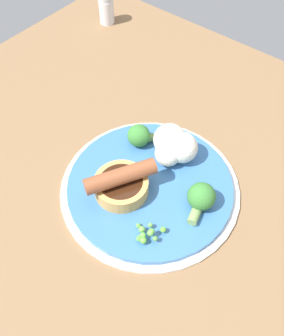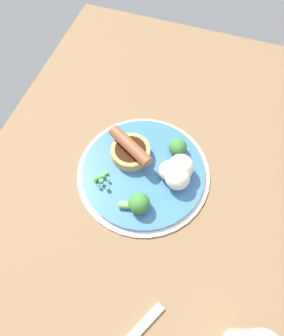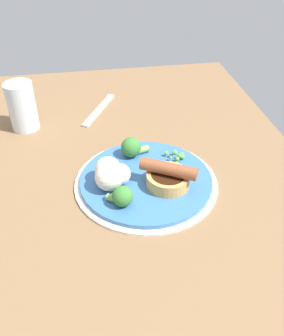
% 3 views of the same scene
% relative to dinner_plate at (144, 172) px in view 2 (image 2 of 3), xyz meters
% --- Properties ---
extents(dining_table, '(1.10, 0.80, 0.03)m').
position_rel_dinner_plate_xyz_m(dining_table, '(-0.04, -0.04, -0.02)').
color(dining_table, brown).
rests_on(dining_table, ground).
extents(dinner_plate, '(0.29, 0.29, 0.01)m').
position_rel_dinner_plate_xyz_m(dinner_plate, '(0.00, 0.00, 0.00)').
color(dinner_plate, silver).
rests_on(dinner_plate, dining_table).
extents(sausage_pudding, '(0.08, 0.11, 0.05)m').
position_rel_dinner_plate_xyz_m(sausage_pudding, '(0.03, 0.04, 0.03)').
color(sausage_pudding, tan).
rests_on(sausage_pudding, dinner_plate).
extents(pea_pile, '(0.04, 0.04, 0.02)m').
position_rel_dinner_plate_xyz_m(pea_pile, '(-0.05, 0.08, 0.02)').
color(pea_pile, '#60B638').
rests_on(pea_pile, dinner_plate).
extents(broccoli_floret_near, '(0.04, 0.05, 0.04)m').
position_rel_dinner_plate_xyz_m(broccoli_floret_near, '(0.07, -0.06, 0.03)').
color(broccoli_floret_near, '#387A33').
rests_on(broccoli_floret_near, dinner_plate).
extents(broccoli_floret_far, '(0.04, 0.06, 0.04)m').
position_rel_dinner_plate_xyz_m(broccoli_floret_far, '(-0.08, -0.02, 0.03)').
color(broccoli_floret_far, '#387A33').
rests_on(broccoli_floret_far, dinner_plate).
extents(cauliflower_floret, '(0.08, 0.07, 0.05)m').
position_rel_dinner_plate_xyz_m(cauliflower_floret, '(0.01, -0.07, 0.03)').
color(cauliflower_floret, silver).
rests_on(cauliflower_floret, dinner_plate).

